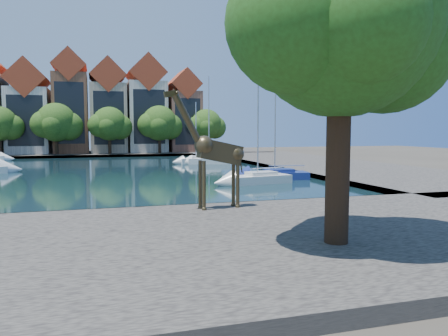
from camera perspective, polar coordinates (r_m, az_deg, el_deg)
name	(u,v)px	position (r m, az deg, el deg)	size (l,w,h in m)	color
ground	(103,218)	(22.32, -15.49, -6.35)	(160.00, 160.00, 0.00)	#38332B
water_basin	(99,172)	(46.10, -16.05, -0.53)	(38.00, 50.00, 0.08)	black
near_quay	(107,251)	(15.45, -15.02, -10.46)	(50.00, 14.00, 0.50)	#514D46
far_quay	(97,154)	(78.01, -16.26, 1.81)	(60.00, 16.00, 0.50)	#514D46
right_quay	(319,165)	(52.57, 12.33, 0.44)	(14.00, 52.00, 0.50)	#514D46
plane_tree	(344,27)	(15.50, 15.42, 17.30)	(8.32, 6.40, 10.62)	#332114
townhouse_west_inner	(29,111)	(78.61, -24.12, 6.77)	(6.43, 9.18, 15.15)	beige
townhouse_center	(71,106)	(78.08, -19.37, 7.69)	(5.44, 9.18, 16.93)	brown
townhouse_east_inner	(108,110)	(78.00, -14.91, 7.34)	(5.94, 9.18, 15.79)	tan
townhouse_east_mid	(146,108)	(78.47, -10.13, 7.68)	(6.43, 9.18, 16.65)	beige
townhouse_east_end	(183,114)	(79.43, -5.42, 6.99)	(5.44, 9.18, 14.43)	brown
far_tree_west	(0,125)	(73.66, -27.25, 5.03)	(6.76, 5.20, 7.36)	#332114
far_tree_mid_west	(57,124)	(72.61, -21.01, 5.43)	(7.80, 6.00, 8.00)	#332114
far_tree_mid_east	(110,125)	(72.44, -14.66, 5.48)	(7.02, 5.40, 7.52)	#332114
far_tree_east	(160,124)	(73.14, -8.35, 5.66)	(7.54, 5.80, 7.84)	#332114
far_tree_far_east	(207,125)	(74.70, -2.25, 5.57)	(6.76, 5.20, 7.36)	#332114
giraffe_statue	(214,151)	(21.12, -1.28, 2.17)	(3.96, 0.98, 5.66)	#3D331E
sailboat_right_a	(258,177)	(34.63, 4.42, -1.21)	(5.62, 2.83, 8.41)	beige
sailboat_right_b	(275,174)	(37.76, 6.64, -0.74)	(5.88, 2.73, 8.95)	navy
sailboat_right_c	(209,159)	(54.63, -1.97, 1.15)	(5.41, 2.62, 10.83)	silver
sailboat_right_d	(196,159)	(55.55, -3.66, 1.16)	(4.81, 2.57, 7.73)	silver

